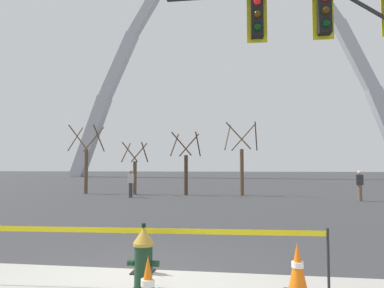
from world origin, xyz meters
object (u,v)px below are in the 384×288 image
(traffic_signal_gantry, at_px, (379,47))
(pedestrian_standing_center, at_px, (131,183))
(fire_hydrant, at_px, (144,260))
(traffic_cone_mid_sidewalk, at_px, (143,251))
(pedestrian_walking_left, at_px, (360,185))
(monument_arch, at_px, (232,64))
(traffic_cone_by_hydrant, at_px, (298,269))
(traffic_cone_curb_edge, at_px, (148,287))

(traffic_signal_gantry, xyz_separation_m, pedestrian_standing_center, (-9.28, 12.54, -3.45))
(fire_hydrant, relative_size, traffic_signal_gantry, 0.15)
(traffic_cone_mid_sidewalk, distance_m, pedestrian_walking_left, 15.85)
(monument_arch, bearing_deg, traffic_cone_by_hydrant, -87.53)
(traffic_cone_by_hydrant, bearing_deg, traffic_cone_mid_sidewalk, 164.31)
(traffic_signal_gantry, bearing_deg, traffic_cone_by_hydrant, -131.21)
(fire_hydrant, xyz_separation_m, traffic_signal_gantry, (4.22, 2.58, 3.80))
(traffic_signal_gantry, relative_size, pedestrian_standing_center, 4.04)
(fire_hydrant, bearing_deg, traffic_cone_curb_edge, -70.72)
(traffic_cone_curb_edge, height_order, pedestrian_standing_center, pedestrian_standing_center)
(traffic_cone_by_hydrant, bearing_deg, monument_arch, 92.47)
(monument_arch, xyz_separation_m, pedestrian_standing_center, (-4.91, -39.38, -18.41))
(traffic_cone_by_hydrant, xyz_separation_m, traffic_cone_mid_sidewalk, (-2.46, 0.69, 0.00))
(traffic_signal_gantry, relative_size, pedestrian_walking_left, 4.04)
(traffic_cone_mid_sidewalk, distance_m, pedestrian_standing_center, 14.97)
(traffic_cone_by_hydrant, relative_size, monument_arch, 0.01)
(traffic_signal_gantry, bearing_deg, traffic_cone_mid_sidewalk, -160.00)
(traffic_cone_curb_edge, xyz_separation_m, pedestrian_standing_center, (-5.34, 15.92, 0.46))
(traffic_cone_curb_edge, bearing_deg, pedestrian_walking_left, 64.95)
(fire_hydrant, xyz_separation_m, monument_arch, (-0.15, 54.49, 18.76))
(fire_hydrant, relative_size, traffic_cone_by_hydrant, 1.36)
(fire_hydrant, relative_size, pedestrian_walking_left, 0.62)
(traffic_cone_by_hydrant, bearing_deg, fire_hydrant, -173.37)
(traffic_cone_by_hydrant, xyz_separation_m, traffic_signal_gantry, (2.04, 2.33, 3.91))
(traffic_cone_mid_sidewalk, distance_m, traffic_signal_gantry, 6.18)
(traffic_cone_by_hydrant, distance_m, pedestrian_standing_center, 16.54)
(fire_hydrant, distance_m, monument_arch, 57.63)
(traffic_cone_by_hydrant, relative_size, traffic_signal_gantry, 0.11)
(traffic_cone_curb_edge, xyz_separation_m, monument_arch, (-0.43, 55.29, 18.87))
(traffic_cone_by_hydrant, relative_size, traffic_cone_curb_edge, 1.00)
(traffic_cone_curb_edge, bearing_deg, traffic_signal_gantry, 40.63)
(pedestrian_walking_left, bearing_deg, traffic_cone_curb_edge, -115.05)
(fire_hydrant, relative_size, monument_arch, 0.02)
(traffic_cone_by_hydrant, relative_size, pedestrian_standing_center, 0.46)
(fire_hydrant, height_order, pedestrian_standing_center, pedestrian_standing_center)
(monument_arch, bearing_deg, fire_hydrant, -89.84)
(traffic_cone_curb_edge, height_order, traffic_signal_gantry, traffic_signal_gantry)
(monument_arch, bearing_deg, pedestrian_standing_center, -97.10)
(traffic_cone_mid_sidewalk, relative_size, traffic_cone_curb_edge, 1.00)
(pedestrian_standing_center, bearing_deg, monument_arch, 82.90)
(fire_hydrant, bearing_deg, monument_arch, 90.16)
(traffic_cone_by_hydrant, distance_m, pedestrian_walking_left, 15.44)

